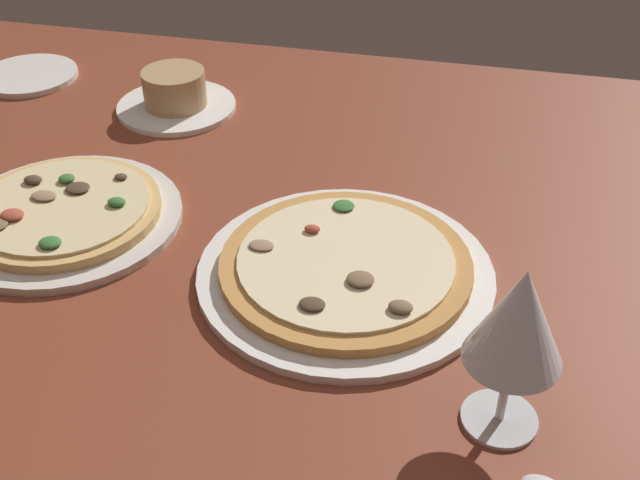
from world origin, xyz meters
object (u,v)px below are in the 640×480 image
at_px(pizza_main, 346,268).
at_px(pizza_side, 63,213).
at_px(ramekin_on_saucer, 175,95).
at_px(wine_glass_far, 518,322).
at_px(side_plate, 29,75).

bearing_deg(pizza_main, pizza_side, 175.62).
xyz_separation_m(ramekin_on_saucer, wine_glass_far, (0.49, -0.50, 0.09)).
distance_m(pizza_main, ramekin_on_saucer, 0.46).
xyz_separation_m(wine_glass_far, side_plate, (-0.76, 0.54, -0.11)).
relative_size(pizza_main, ramekin_on_saucer, 1.83).
xyz_separation_m(pizza_main, ramekin_on_saucer, (-0.32, 0.33, 0.01)).
height_order(wine_glass_far, side_plate, wine_glass_far).
bearing_deg(ramekin_on_saucer, pizza_side, -94.20).
bearing_deg(side_plate, wine_glass_far, -35.46).
height_order(pizza_main, pizza_side, same).
relative_size(pizza_side, ramekin_on_saucer, 1.58).
distance_m(ramekin_on_saucer, side_plate, 0.27).
bearing_deg(ramekin_on_saucer, side_plate, 169.80).
bearing_deg(ramekin_on_saucer, wine_glass_far, -45.03).
bearing_deg(pizza_side, wine_glass_far, -20.35).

